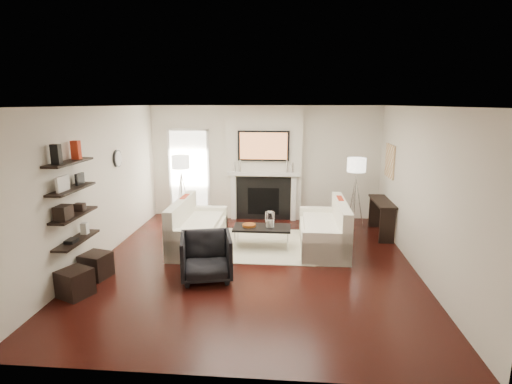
# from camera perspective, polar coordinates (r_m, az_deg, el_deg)

# --- Properties ---
(room_envelope) EXTENTS (6.00, 6.00, 6.00)m
(room_envelope) POSITION_cam_1_polar(r_m,az_deg,el_deg) (6.72, -0.43, 0.56)
(room_envelope) COLOR black
(room_envelope) RESTS_ON ground
(chimney_breast) EXTENTS (1.80, 0.25, 2.70)m
(chimney_breast) POSITION_cam_1_polar(r_m,az_deg,el_deg) (9.54, 1.14, 4.14)
(chimney_breast) COLOR silver
(chimney_breast) RESTS_ON floor
(fireplace_surround) EXTENTS (1.30, 0.02, 1.04)m
(fireplace_surround) POSITION_cam_1_polar(r_m,az_deg,el_deg) (9.57, 1.07, -0.91)
(fireplace_surround) COLOR black
(fireplace_surround) RESTS_ON floor
(firebox) EXTENTS (0.75, 0.02, 0.65)m
(firebox) POSITION_cam_1_polar(r_m,az_deg,el_deg) (9.58, 1.06, -1.32)
(firebox) COLOR black
(firebox) RESTS_ON floor
(mantel_pilaster_l) EXTENTS (0.12, 0.08, 1.10)m
(mantel_pilaster_l) POSITION_cam_1_polar(r_m,az_deg,el_deg) (9.60, -3.24, -0.69)
(mantel_pilaster_l) COLOR white
(mantel_pilaster_l) RESTS_ON floor
(mantel_pilaster_r) EXTENTS (0.12, 0.08, 1.10)m
(mantel_pilaster_r) POSITION_cam_1_polar(r_m,az_deg,el_deg) (9.51, 5.39, -0.85)
(mantel_pilaster_r) COLOR white
(mantel_pilaster_r) RESTS_ON floor
(mantel_shelf) EXTENTS (1.70, 0.18, 0.07)m
(mantel_shelf) POSITION_cam_1_polar(r_m,az_deg,el_deg) (9.40, 1.06, 2.58)
(mantel_shelf) COLOR white
(mantel_shelf) RESTS_ON chimney_breast
(tv_body) EXTENTS (1.20, 0.06, 0.70)m
(tv_body) POSITION_cam_1_polar(r_m,az_deg,el_deg) (9.33, 1.09, 6.61)
(tv_body) COLOR black
(tv_body) RESTS_ON chimney_breast
(tv_screen) EXTENTS (1.10, 0.00, 0.62)m
(tv_screen) POSITION_cam_1_polar(r_m,az_deg,el_deg) (9.30, 1.07, 6.59)
(tv_screen) COLOR #BF723F
(tv_screen) RESTS_ON tv_body
(candlestick_l_tall) EXTENTS (0.04, 0.04, 0.30)m
(candlestick_l_tall) POSITION_cam_1_polar(r_m,az_deg,el_deg) (9.43, -2.28, 3.75)
(candlestick_l_tall) COLOR silver
(candlestick_l_tall) RESTS_ON mantel_shelf
(candlestick_l_short) EXTENTS (0.04, 0.04, 0.24)m
(candlestick_l_short) POSITION_cam_1_polar(r_m,az_deg,el_deg) (9.45, -3.06, 3.58)
(candlestick_l_short) COLOR silver
(candlestick_l_short) RESTS_ON mantel_shelf
(candlestick_r_tall) EXTENTS (0.04, 0.04, 0.30)m
(candlestick_r_tall) POSITION_cam_1_polar(r_m,az_deg,el_deg) (9.36, 4.44, 3.65)
(candlestick_r_tall) COLOR silver
(candlestick_r_tall) RESTS_ON mantel_shelf
(candlestick_r_short) EXTENTS (0.04, 0.04, 0.24)m
(candlestick_r_short) POSITION_cam_1_polar(r_m,az_deg,el_deg) (9.36, 5.23, 3.46)
(candlestick_r_short) COLOR silver
(candlestick_r_short) RESTS_ON mantel_shelf
(hallway_panel) EXTENTS (0.90, 0.02, 2.10)m
(hallway_panel) POSITION_cam_1_polar(r_m,az_deg,el_deg) (9.98, -9.50, 2.59)
(hallway_panel) COLOR white
(hallway_panel) RESTS_ON floor
(door_trim_l) EXTENTS (0.06, 0.06, 2.16)m
(door_trim_l) POSITION_cam_1_polar(r_m,az_deg,el_deg) (10.09, -12.18, 2.59)
(door_trim_l) COLOR white
(door_trim_l) RESTS_ON floor
(door_trim_r) EXTENTS (0.06, 0.06, 2.16)m
(door_trim_r) POSITION_cam_1_polar(r_m,az_deg,el_deg) (9.85, -6.82, 2.55)
(door_trim_r) COLOR white
(door_trim_r) RESTS_ON floor
(door_trim_top) EXTENTS (1.02, 0.06, 0.06)m
(door_trim_top) POSITION_cam_1_polar(r_m,az_deg,el_deg) (9.83, -9.76, 8.78)
(door_trim_top) COLOR white
(door_trim_top) RESTS_ON wall_back
(rug) EXTENTS (2.60, 2.00, 0.01)m
(rug) POSITION_cam_1_polar(r_m,az_deg,el_deg) (8.01, -1.29, -7.46)
(rug) COLOR beige
(rug) RESTS_ON floor
(loveseat_left_base) EXTENTS (0.85, 1.80, 0.42)m
(loveseat_left_base) POSITION_cam_1_polar(r_m,az_deg,el_deg) (7.91, -8.14, -6.27)
(loveseat_left_base) COLOR white
(loveseat_left_base) RESTS_ON floor
(loveseat_left_back) EXTENTS (0.18, 1.80, 0.80)m
(loveseat_left_back) POSITION_cam_1_polar(r_m,az_deg,el_deg) (7.90, -10.59, -4.00)
(loveseat_left_back) COLOR white
(loveseat_left_back) RESTS_ON floor
(loveseat_left_arm_n) EXTENTS (0.85, 0.18, 0.60)m
(loveseat_left_arm_n) POSITION_cam_1_polar(r_m,az_deg,el_deg) (7.14, -9.61, -7.66)
(loveseat_left_arm_n) COLOR white
(loveseat_left_arm_n) RESTS_ON floor
(loveseat_left_arm_s) EXTENTS (0.85, 0.18, 0.60)m
(loveseat_left_arm_s) POSITION_cam_1_polar(r_m,az_deg,el_deg) (8.64, -6.98, -3.99)
(loveseat_left_arm_s) COLOR white
(loveseat_left_arm_s) RESTS_ON floor
(loveseat_left_cushion) EXTENTS (0.63, 1.44, 0.10)m
(loveseat_left_cushion) POSITION_cam_1_polar(r_m,az_deg,el_deg) (7.82, -7.85, -4.49)
(loveseat_left_cushion) COLOR white
(loveseat_left_cushion) RESTS_ON loveseat_left_base
(pillow_left_orange) EXTENTS (0.10, 0.42, 0.42)m
(pillow_left_orange) POSITION_cam_1_polar(r_m,az_deg,el_deg) (8.12, -10.10, -2.02)
(pillow_left_orange) COLOR #B62F16
(pillow_left_orange) RESTS_ON loveseat_left_cushion
(pillow_left_charcoal) EXTENTS (0.10, 0.40, 0.40)m
(pillow_left_charcoal) POSITION_cam_1_polar(r_m,az_deg,el_deg) (7.57, -11.24, -3.23)
(pillow_left_charcoal) COLOR black
(pillow_left_charcoal) RESTS_ON loveseat_left_cushion
(loveseat_right_base) EXTENTS (0.85, 1.80, 0.42)m
(loveseat_right_base) POSITION_cam_1_polar(r_m,az_deg,el_deg) (7.85, 9.50, -6.47)
(loveseat_right_base) COLOR white
(loveseat_right_base) RESTS_ON floor
(loveseat_right_back) EXTENTS (0.18, 1.80, 0.80)m
(loveseat_right_back) POSITION_cam_1_polar(r_m,az_deg,el_deg) (7.79, 12.05, -4.29)
(loveseat_right_back) COLOR white
(loveseat_right_back) RESTS_ON floor
(loveseat_right_arm_n) EXTENTS (0.85, 0.18, 0.60)m
(loveseat_right_arm_n) POSITION_cam_1_polar(r_m,az_deg,el_deg) (7.06, 10.05, -7.92)
(loveseat_right_arm_n) COLOR white
(loveseat_right_arm_n) RESTS_ON floor
(loveseat_right_arm_s) EXTENTS (0.85, 0.18, 0.60)m
(loveseat_right_arm_s) POSITION_cam_1_polar(r_m,az_deg,el_deg) (8.59, 9.10, -4.15)
(loveseat_right_arm_s) COLOR white
(loveseat_right_arm_s) RESTS_ON floor
(loveseat_right_cushion) EXTENTS (0.63, 1.44, 0.10)m
(loveseat_right_cushion) POSITION_cam_1_polar(r_m,az_deg,el_deg) (7.77, 9.20, -4.66)
(loveseat_right_cushion) COLOR white
(loveseat_right_cushion) RESTS_ON loveseat_right_base
(pillow_right_orange) EXTENTS (0.10, 0.42, 0.42)m
(pillow_right_orange) POSITION_cam_1_polar(r_m,az_deg,el_deg) (8.02, 11.85, -2.28)
(pillow_right_orange) COLOR #B62F16
(pillow_right_orange) RESTS_ON loveseat_right_cushion
(pillow_right_charcoal) EXTENTS (0.10, 0.40, 0.40)m
(pillow_right_charcoal) POSITION_cam_1_polar(r_m,az_deg,el_deg) (7.45, 12.40, -3.53)
(pillow_right_charcoal) COLOR black
(pillow_right_charcoal) RESTS_ON loveseat_right_cushion
(coffee_table) EXTENTS (1.10, 0.55, 0.04)m
(coffee_table) POSITION_cam_1_polar(r_m,az_deg,el_deg) (7.72, 0.86, -5.14)
(coffee_table) COLOR black
(coffee_table) RESTS_ON floor
(coffee_leg_nw) EXTENTS (0.02, 0.02, 0.38)m
(coffee_leg_nw) POSITION_cam_1_polar(r_m,az_deg,el_deg) (7.63, -3.04, -7.04)
(coffee_leg_nw) COLOR silver
(coffee_leg_nw) RESTS_ON floor
(coffee_leg_ne) EXTENTS (0.02, 0.02, 0.38)m
(coffee_leg_ne) POSITION_cam_1_polar(r_m,az_deg,el_deg) (7.57, 4.55, -7.24)
(coffee_leg_ne) COLOR silver
(coffee_leg_ne) RESTS_ON floor
(coffee_leg_sw) EXTENTS (0.02, 0.02, 0.38)m
(coffee_leg_sw) POSITION_cam_1_polar(r_m,az_deg,el_deg) (8.04, -2.61, -5.99)
(coffee_leg_sw) COLOR silver
(coffee_leg_sw) RESTS_ON floor
(coffee_leg_se) EXTENTS (0.02, 0.02, 0.38)m
(coffee_leg_se) POSITION_cam_1_polar(r_m,az_deg,el_deg) (7.98, 4.57, -6.17)
(coffee_leg_se) COLOR silver
(coffee_leg_se) RESTS_ON floor
(hurricane_glass) EXTENTS (0.18, 0.18, 0.32)m
(hurricane_glass) POSITION_cam_1_polar(r_m,az_deg,el_deg) (7.67, 1.98, -4.02)
(hurricane_glass) COLOR white
(hurricane_glass) RESTS_ON coffee_table
(hurricane_candle) EXTENTS (0.10, 0.10, 0.14)m
(hurricane_candle) POSITION_cam_1_polar(r_m,az_deg,el_deg) (7.69, 1.98, -4.49)
(hurricane_candle) COLOR white
(hurricane_candle) RESTS_ON coffee_table
(copper_bowl) EXTENTS (0.26, 0.26, 0.04)m
(copper_bowl) POSITION_cam_1_polar(r_m,az_deg,el_deg) (7.73, -1.00, -4.77)
(copper_bowl) COLOR #BB5E1F
(copper_bowl) RESTS_ON coffee_table
(armchair) EXTENTS (0.93, 0.90, 0.81)m
(armchair) POSITION_cam_1_polar(r_m,az_deg,el_deg) (6.45, -7.13, -8.86)
(armchair) COLOR black
(armchair) RESTS_ON floor
(lamp_left_post) EXTENTS (0.02, 0.02, 1.20)m
(lamp_left_post) POSITION_cam_1_polar(r_m,az_deg,el_deg) (9.36, -10.51, -0.92)
(lamp_left_post) COLOR silver
(lamp_left_post) RESTS_ON floor
(lamp_left_shade) EXTENTS (0.40, 0.40, 0.30)m
(lamp_left_shade) POSITION_cam_1_polar(r_m,az_deg,el_deg) (9.20, -10.72, 4.24)
(lamp_left_shade) COLOR white
(lamp_left_shade) RESTS_ON lamp_left_post
(lamp_left_leg_a) EXTENTS (0.25, 0.02, 1.23)m
(lamp_left_leg_a) POSITION_cam_1_polar(r_m,az_deg,el_deg) (9.33, -9.86, -0.93)
(lamp_left_leg_a) COLOR silver
(lamp_left_leg_a) RESTS_ON floor
(lamp_left_leg_b) EXTENTS (0.14, 0.22, 1.23)m
(lamp_left_leg_b) POSITION_cam_1_polar(r_m,az_deg,el_deg) (9.46, -10.69, -0.77)
(lamp_left_leg_b) COLOR silver
(lamp_left_leg_b) RESTS_ON floor
(lamp_left_leg_c) EXTENTS (0.14, 0.22, 1.23)m
(lamp_left_leg_c) POSITION_cam_1_polar(r_m,az_deg,el_deg) (9.29, -10.99, -1.04)
(lamp_left_leg_c) COLOR silver
(lamp_left_leg_c) RESTS_ON floor
(lamp_right_post) EXTENTS (0.02, 0.02, 1.20)m
(lamp_right_post) POSITION_cam_1_polar(r_m,az_deg,el_deg) (9.04, 13.89, -1.55)
(lamp_right_post) COLOR silver
(lamp_right_post) RESTS_ON floor
(lamp_right_shade) EXTENTS (0.40, 0.40, 0.30)m
(lamp_right_shade) POSITION_cam_1_polar(r_m,az_deg,el_deg) (8.88, 14.17, 3.78)
(lamp_right_shade) COLOR white
(lamp_right_shade) RESTS_ON lamp_right_post
(lamp_right_leg_a) EXTENTS (0.25, 0.02, 1.23)m
(lamp_right_leg_a) POSITION_cam_1_polar(r_m,az_deg,el_deg) (9.06, 14.57, -1.56)
(lamp_right_leg_a) COLOR silver
(lamp_right_leg_a) RESTS_ON floor
(lamp_right_leg_b) EXTENTS (0.14, 0.22, 1.23)m
(lamp_right_leg_b) POSITION_cam_1_polar(r_m,az_deg,el_deg) (9.12, 13.45, -1.40)
(lamp_right_leg_b) COLOR silver
(lamp_right_leg_b) RESTS_ON floor
(lamp_right_leg_c) EXTENTS (0.14, 0.22, 1.23)m
(lamp_right_leg_c) POSITION_cam_1_polar(r_m,az_deg,el_deg) (8.94, 13.63, -1.70)
(lamp_right_leg_c) COLOR silver
(lamp_right_leg_c) RESTS_ON floor
(console_top) EXTENTS (0.35, 1.20, 0.04)m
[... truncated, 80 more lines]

